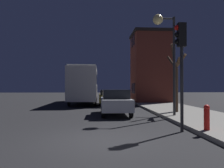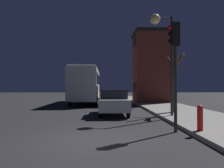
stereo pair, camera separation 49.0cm
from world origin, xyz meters
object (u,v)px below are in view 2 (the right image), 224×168
at_px(bare_tree, 174,82).
at_px(fire_hydrant, 200,117).
at_px(traffic_light, 174,53).
at_px(bus, 86,83).
at_px(car_near_lane, 113,102).
at_px(car_mid_lane, 109,97).
at_px(streetlamp, 162,36).

relative_size(bare_tree, fire_hydrant, 4.54).
relative_size(traffic_light, bare_tree, 1.00).
height_order(bus, car_near_lane, bus).
xyz_separation_m(bare_tree, car_near_lane, (-3.74, -0.01, -1.20)).
relative_size(traffic_light, car_mid_lane, 0.92).
bearing_deg(car_mid_lane, bare_tree, -63.02).
bearing_deg(car_mid_lane, streetlamp, -73.76).
xyz_separation_m(bare_tree, car_mid_lane, (-3.82, 7.51, -1.26)).
bearing_deg(streetlamp, bare_tree, 52.18).
bearing_deg(car_near_lane, traffic_light, -67.77).
bearing_deg(streetlamp, bus, 114.38).
bearing_deg(car_near_lane, streetlamp, -30.81).
xyz_separation_m(bare_tree, bus, (-6.19, 9.51, 0.12)).
height_order(traffic_light, car_near_lane, traffic_light).
xyz_separation_m(traffic_light, car_near_lane, (-2.09, 5.11, -2.16)).
distance_m(streetlamp, bare_tree, 3.11).
xyz_separation_m(car_mid_lane, fire_hydrant, (2.91, -13.13, -0.11)).
xyz_separation_m(bus, car_mid_lane, (2.37, -2.00, -1.38)).
height_order(bare_tree, car_mid_lane, bare_tree).
height_order(car_near_lane, fire_hydrant, car_near_lane).
relative_size(bare_tree, car_mid_lane, 0.91).
bearing_deg(streetlamp, car_near_lane, 149.19).
xyz_separation_m(streetlamp, fire_hydrant, (0.28, -4.09, -3.80)).
bearing_deg(streetlamp, fire_hydrant, -86.08).
distance_m(streetlamp, bus, 12.34).
bearing_deg(fire_hydrant, car_near_lane, 116.77).
distance_m(traffic_light, bus, 15.35).
bearing_deg(car_near_lane, bus, 104.45).
relative_size(streetlamp, bus, 0.55).
xyz_separation_m(streetlamp, bare_tree, (1.19, 1.53, -2.43)).
relative_size(streetlamp, traffic_light, 1.33).
relative_size(bare_tree, car_near_lane, 1.04).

